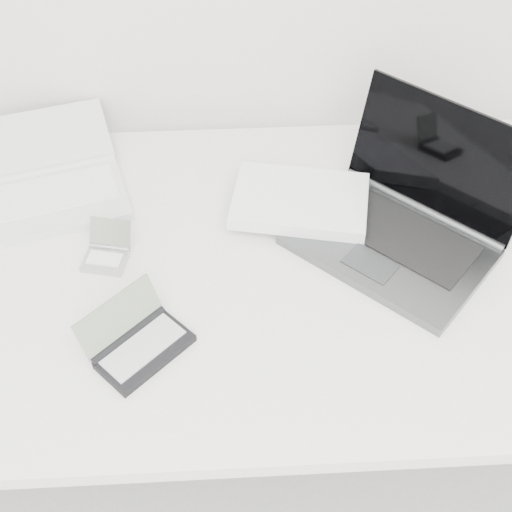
{
  "coord_description": "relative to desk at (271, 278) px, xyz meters",
  "views": [
    {
      "loc": [
        -0.08,
        0.68,
        1.69
      ],
      "look_at": [
        -0.03,
        1.51,
        0.79
      ],
      "focal_mm": 50.0,
      "sensor_mm": 36.0,
      "label": 1
    }
  ],
  "objects": [
    {
      "name": "desk",
      "position": [
        0.0,
        0.0,
        0.0
      ],
      "size": [
        1.6,
        0.8,
        0.73
      ],
      "color": "white",
      "rests_on": "ground"
    },
    {
      "name": "laptop_large",
      "position": [
        0.19,
        0.08,
        0.08
      ],
      "size": [
        0.54,
        0.45,
        0.23
      ],
      "rotation": [
        0.0,
        0.0,
        -0.74
      ],
      "color": "#525557",
      "rests_on": "desk"
    },
    {
      "name": "netbook_open_white",
      "position": [
        -0.42,
        0.22,
        0.06
      ],
      "size": [
        0.34,
        0.39,
        0.06
      ],
      "rotation": [
        0.0,
        0.0,
        0.27
      ],
      "color": "silver",
      "rests_on": "desk"
    },
    {
      "name": "pda_silver",
      "position": [
        -0.3,
        0.03,
        0.06
      ],
      "size": [
        0.09,
        0.1,
        0.06
      ],
      "rotation": [
        0.0,
        0.0,
        -0.22
      ],
      "color": "#B6B5BA",
      "rests_on": "desk"
    },
    {
      "name": "palmtop_charcoal",
      "position": [
        -0.23,
        -0.18,
        0.06
      ],
      "size": [
        0.19,
        0.19,
        0.08
      ],
      "rotation": [
        0.0,
        0.0,
        0.76
      ],
      "color": "black",
      "rests_on": "desk"
    }
  ]
}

